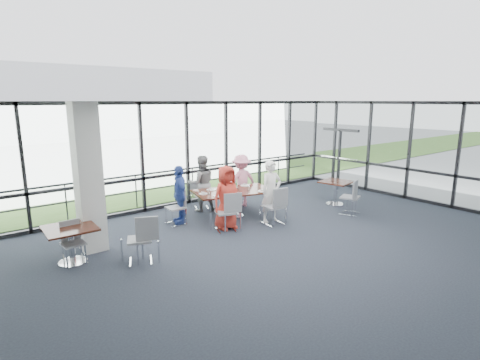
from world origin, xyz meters
TOP-DOWN VIEW (x-y plane):
  - floor at (0.00, 0.00)m, footprint 12.00×10.00m
  - ceiling at (0.00, 0.00)m, footprint 12.00×10.00m
  - curtain_wall_back at (0.00, 5.00)m, footprint 12.00×0.10m
  - curtain_wall_right at (6.00, 0.00)m, footprint 0.10×10.00m
  - exit_door at (6.00, 3.75)m, footprint 0.12×1.60m
  - structural_column at (-3.60, 3.00)m, footprint 0.50×0.50m
  - apron at (0.00, 10.00)m, footprint 80.00×70.00m
  - grass_strip at (0.00, 8.00)m, footprint 80.00×5.00m
  - hangar_main at (4.00, 32.00)m, footprint 24.00×10.00m
  - guard_rail at (0.00, 5.60)m, footprint 12.00×0.06m
  - main_table at (0.28, 3.00)m, footprint 2.40×1.69m
  - side_table_left at (-4.16, 2.55)m, footprint 0.97×0.97m
  - side_table_right at (3.53, 1.98)m, footprint 1.02×1.02m
  - diner_near_left at (-0.49, 2.29)m, footprint 0.81×0.54m
  - diner_near_right at (0.79, 2.00)m, footprint 0.67×0.53m
  - diner_far_left at (-0.13, 4.01)m, footprint 0.93×0.74m
  - diner_far_right at (1.10, 3.68)m, footprint 1.10×0.66m
  - diner_end at (-1.18, 3.45)m, footprint 0.73×1.01m
  - chair_main_nl at (-0.61, 2.15)m, footprint 0.61×0.61m
  - chair_main_nr at (0.68, 1.78)m, footprint 0.54×0.54m
  - chair_main_fl at (-0.00, 4.23)m, footprint 0.53×0.53m
  - chair_main_fr at (1.04, 3.92)m, footprint 0.54×0.54m
  - chair_main_end at (-1.34, 3.39)m, footprint 0.46×0.46m
  - chair_spare_la at (-3.07, 1.72)m, footprint 0.62×0.62m
  - chair_spare_lb at (-4.14, 2.49)m, footprint 0.43×0.43m
  - chair_spare_r at (3.01, 1.08)m, footprint 0.64×0.64m
  - plate_nl at (-0.44, 2.74)m, footprint 0.25×0.25m
  - plate_nr at (0.84, 2.41)m, footprint 0.26×0.26m
  - plate_fl at (-0.17, 3.44)m, footprint 0.28×0.28m
  - plate_fr at (0.92, 3.27)m, footprint 0.28×0.28m
  - plate_end at (-0.61, 3.18)m, footprint 0.24×0.24m
  - tumbler_a at (-0.01, 2.74)m, footprint 0.07×0.07m
  - tumbler_b at (0.60, 2.71)m, footprint 0.07×0.07m
  - tumbler_c at (0.38, 3.27)m, footprint 0.07×0.07m
  - tumbler_d at (-0.52, 3.05)m, footprint 0.06×0.06m
  - menu_a at (-0.00, 2.56)m, footprint 0.34×0.26m
  - menu_b at (1.12, 2.51)m, footprint 0.36×0.29m
  - menu_c at (0.57, 3.42)m, footprint 0.40×0.38m
  - condiment_caddy at (0.39, 3.02)m, footprint 0.10×0.07m
  - ketchup_bottle at (0.33, 3.01)m, footprint 0.06×0.06m
  - green_bottle at (0.38, 3.02)m, footprint 0.05×0.05m

SIDE VIEW (x-z plane):
  - apron at x=0.00m, z-range -0.03..-0.01m
  - floor at x=0.00m, z-range -0.02..0.00m
  - grass_strip at x=0.00m, z-range 0.01..0.01m
  - chair_main_fl at x=0.00m, z-range 0.00..0.81m
  - chair_spare_lb at x=-4.14m, z-range 0.00..0.84m
  - chair_main_fr at x=1.04m, z-range 0.00..0.87m
  - chair_main_end at x=-1.34m, z-range 0.00..0.91m
  - chair_spare_la at x=-3.07m, z-range 0.00..0.96m
  - chair_main_nl at x=-0.61m, z-range 0.00..0.97m
  - chair_main_nr at x=0.68m, z-range 0.00..0.98m
  - guard_rail at x=0.00m, z-range 0.47..0.53m
  - chair_spare_r at x=3.01m, z-range 0.00..1.01m
  - side_table_right at x=3.53m, z-range 0.26..1.01m
  - main_table at x=0.28m, z-range 0.27..1.02m
  - side_table_left at x=-4.16m, z-range 0.27..1.02m
  - menu_a at x=0.00m, z-range 0.75..0.75m
  - menu_b at x=1.12m, z-range 0.75..0.75m
  - menu_c at x=0.57m, z-range 0.75..0.75m
  - plate_nl at x=-0.44m, z-range 0.75..0.76m
  - plate_nr at x=0.84m, z-range 0.75..0.76m
  - plate_fl at x=-0.17m, z-range 0.75..0.76m
  - plate_fr at x=0.92m, z-range 0.75..0.76m
  - plate_end at x=-0.61m, z-range 0.75..0.76m
  - condiment_caddy at x=0.39m, z-range 0.75..0.79m
  - diner_end at x=-1.18m, z-range 0.00..1.55m
  - diner_far_right at x=1.10m, z-range 0.00..1.61m
  - tumbler_d at x=-0.52m, z-range 0.75..0.88m
  - tumbler_b at x=0.60m, z-range 0.75..0.88m
  - diner_near_left at x=-0.49m, z-range 0.00..1.63m
  - tumbler_c at x=0.38m, z-range 0.75..0.89m
  - tumbler_a at x=-0.01m, z-range 0.75..0.90m
  - diner_far_left at x=-0.13m, z-range 0.00..1.66m
  - diner_near_right at x=0.79m, z-range 0.00..1.67m
  - ketchup_bottle at x=0.33m, z-range 0.75..0.93m
  - green_bottle at x=0.38m, z-range 0.75..0.95m
  - exit_door at x=6.00m, z-range 0.00..2.10m
  - curtain_wall_back at x=0.00m, z-range 0.00..3.20m
  - curtain_wall_right at x=6.00m, z-range 0.00..3.20m
  - structural_column at x=-3.60m, z-range 0.00..3.20m
  - hangar_main at x=4.00m, z-range 0.00..6.00m
  - ceiling at x=0.00m, z-range 3.18..3.22m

